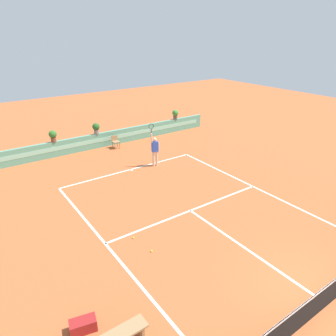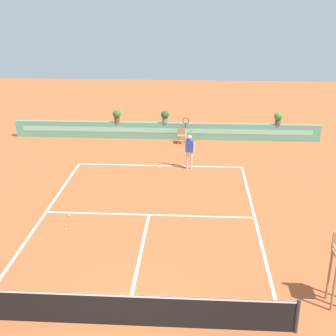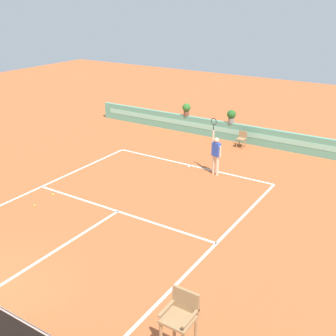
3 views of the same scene
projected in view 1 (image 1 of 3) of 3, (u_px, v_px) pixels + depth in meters
ground_plane at (196, 215)px, 13.70m from camera, size 60.00×60.00×0.00m
court_lines at (186, 208)px, 14.24m from camera, size 8.32×11.94×0.01m
net at (331, 291)px, 9.01m from camera, size 8.92×0.10×1.00m
back_wall_barrier at (98, 141)px, 21.28m from camera, size 18.00×0.21×1.00m
ball_kid_chair at (115, 141)px, 21.24m from camera, size 0.44×0.44×0.85m
gear_bag at (83, 325)px, 8.36m from camera, size 0.76×0.51×0.36m
tennis_player at (155, 149)px, 18.20m from camera, size 0.61×0.29×2.58m
tennis_ball_near_baseline at (152, 251)px, 11.39m from camera, size 0.07×0.07×0.07m
tennis_ball_mid_court at (133, 238)px, 12.12m from camera, size 0.07×0.07×0.07m
potted_plant_centre at (96, 128)px, 20.89m from camera, size 0.48×0.48×0.72m
potted_plant_far_right at (175, 114)px, 24.34m from camera, size 0.48×0.48×0.72m
potted_plant_left at (53, 135)px, 19.39m from camera, size 0.48×0.48×0.72m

